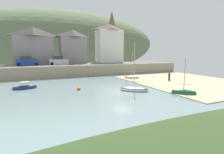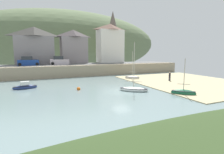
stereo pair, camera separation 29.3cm
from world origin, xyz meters
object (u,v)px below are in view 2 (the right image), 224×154
object	(u,v)px
dinghy_open_wooden	(132,78)
person_on_slipway	(170,76)
church_with_spire	(113,36)
fishing_boat_green	(25,87)
parked_car_by_wall	(60,61)
mooring_buoy	(79,89)
sailboat_far_left	(183,92)
waterfront_building_centre	(74,46)
parked_car_near_slipway	(28,62)
waterfront_building_left	(35,45)
waterfront_building_right	(110,43)
sailboat_white_hull	(134,89)

from	to	relation	value
dinghy_open_wooden	person_on_slipway	world-z (taller)	dinghy_open_wooden
church_with_spire	fishing_boat_green	distance (m)	33.92
parked_car_by_wall	mooring_buoy	bearing A→B (deg)	-82.56
sailboat_far_left	mooring_buoy	distance (m)	13.73
waterfront_building_centre	sailboat_far_left	size ratio (longest dim) A/B	1.81
sailboat_far_left	dinghy_open_wooden	bearing A→B (deg)	132.48
parked_car_near_slipway	waterfront_building_left	bearing A→B (deg)	73.18
waterfront_building_left	person_on_slipway	world-z (taller)	waterfront_building_left
waterfront_building_right	parked_car_by_wall	bearing A→B (deg)	-162.60
fishing_boat_green	parked_car_near_slipway	distance (m)	14.06
dinghy_open_wooden	fishing_boat_green	xyz separation A→B (m)	(-18.82, -1.98, 0.01)
waterfront_building_right	person_on_slipway	xyz separation A→B (m)	(2.59, -21.36, -6.76)
sailboat_white_hull	sailboat_far_left	world-z (taller)	sailboat_white_hull
church_with_spire	person_on_slipway	world-z (taller)	church_with_spire
parked_car_near_slipway	mooring_buoy	world-z (taller)	parked_car_near_slipway
fishing_boat_green	mooring_buoy	xyz separation A→B (m)	(6.85, -3.89, -0.14)
church_with_spire	sailboat_far_left	distance (m)	35.92
parked_car_near_slipway	waterfront_building_centre	bearing A→B (deg)	23.95
waterfront_building_centre	person_on_slipway	size ratio (longest dim) A/B	5.21
waterfront_building_centre	parked_car_by_wall	distance (m)	7.08
waterfront_building_centre	waterfront_building_right	bearing A→B (deg)	-0.00
waterfront_building_left	parked_car_by_wall	xyz separation A→B (m)	(4.98, -4.50, -3.63)
waterfront_building_right	fishing_boat_green	xyz separation A→B (m)	(-21.01, -18.25, -7.45)
waterfront_building_right	sailboat_far_left	size ratio (longest dim) A/B	2.25
sailboat_white_hull	mooring_buoy	distance (m)	7.61
waterfront_building_right	parked_car_by_wall	distance (m)	15.72
parked_car_by_wall	person_on_slipway	distance (m)	24.01
parked_car_near_slipway	person_on_slipway	size ratio (longest dim) A/B	2.55
waterfront_building_right	dinghy_open_wooden	xyz separation A→B (m)	(-2.19, -16.27, -7.46)
dinghy_open_wooden	parked_car_by_wall	bearing A→B (deg)	179.02
waterfront_building_centre	parked_car_near_slipway	bearing A→B (deg)	-157.05
waterfront_building_centre	fishing_boat_green	size ratio (longest dim) A/B	2.49
waterfront_building_left	mooring_buoy	distance (m)	23.71
sailboat_far_left	person_on_slipway	world-z (taller)	sailboat_far_left
parked_car_by_wall	dinghy_open_wooden	bearing A→B (deg)	-37.27
sailboat_far_left	person_on_slipway	size ratio (longest dim) A/B	2.89
fishing_boat_green	parked_car_near_slipway	xyz separation A→B (m)	(0.22, 13.75, 2.91)
waterfront_building_right	mooring_buoy	world-z (taller)	waterfront_building_right
waterfront_building_right	person_on_slipway	distance (m)	22.55
waterfront_building_centre	dinghy_open_wooden	size ratio (longest dim) A/B	1.52
waterfront_building_centre	parked_car_near_slipway	distance (m)	12.06
sailboat_white_hull	dinghy_open_wooden	bearing A→B (deg)	100.58
parked_car_near_slipway	mooring_buoy	xyz separation A→B (m)	(6.63, -17.65, -3.05)
parked_car_near_slipway	parked_car_by_wall	size ratio (longest dim) A/B	0.97
waterfront_building_centre	sailboat_far_left	distance (m)	31.60
dinghy_open_wooden	sailboat_white_hull	bearing A→B (deg)	-75.99
sailboat_far_left	parked_car_near_slipway	bearing A→B (deg)	170.54
sailboat_white_hull	mooring_buoy	world-z (taller)	sailboat_white_hull
church_with_spire	dinghy_open_wooden	world-z (taller)	church_with_spire
waterfront_building_centre	person_on_slipway	world-z (taller)	waterfront_building_centre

